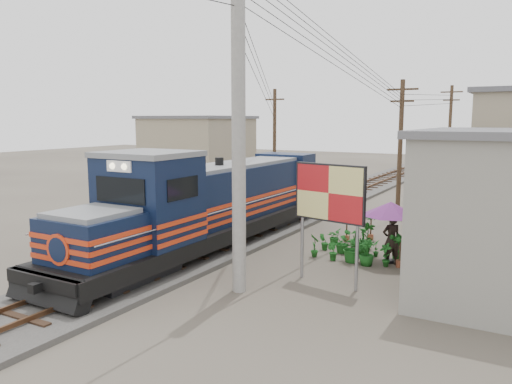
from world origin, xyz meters
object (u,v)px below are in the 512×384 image
Objects in this scene: locomotive at (212,206)px; market_umbrella at (391,209)px; billboard at (329,196)px; vendor at (391,240)px.

locomotive reaches higher than market_umbrella.
market_umbrella is (1.02, 3.21, -0.82)m from billboard.
locomotive is 7.12× the size of market_umbrella.
locomotive is 5.90m from billboard.
locomotive is 6.69m from market_umbrella.
billboard is at bearing -18.11° from locomotive.
locomotive is 4.19× the size of billboard.
locomotive is at bearing -167.81° from market_umbrella.
market_umbrella is (6.53, 1.41, 0.22)m from locomotive.
market_umbrella is 1.22× the size of vendor.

